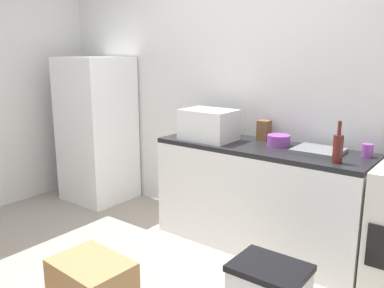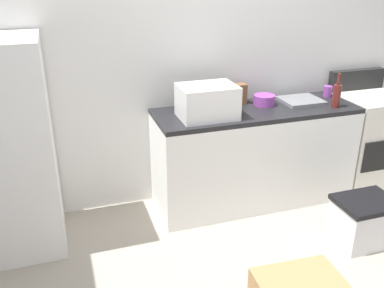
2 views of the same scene
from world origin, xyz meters
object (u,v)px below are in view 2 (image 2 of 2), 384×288
Objects in this scene: wine_bottle at (337,95)px; mixing_bowl at (264,100)px; knife_block at (240,94)px; coffee_mug at (328,91)px; refrigerator at (5,150)px; stove_oven at (365,138)px; storage_bin at (364,221)px; microwave at (207,102)px.

mixing_bowl is (-0.57, 0.25, -0.06)m from wine_bottle.
coffee_mug is at bearing -3.73° from knife_block.
refrigerator is 3.29m from stove_oven.
knife_block is at bearing 120.26° from storage_bin.
wine_bottle is (-0.54, -0.17, 0.54)m from stove_oven.
stove_oven is 2.39× the size of microwave.
microwave is at bearing -177.36° from stove_oven.
refrigerator is at bearing 179.14° from microwave.
stove_oven is at bearing 0.97° from refrigerator.
knife_block is (0.41, 0.27, -0.05)m from microwave.
stove_oven is 3.67× the size of wine_bottle.
microwave is 1.00× the size of storage_bin.
coffee_mug is 0.70m from mixing_bowl.
storage_bin is (2.60, -0.83, -0.62)m from refrigerator.
mixing_bowl is at bearing 3.60° from refrigerator.
stove_oven is 1.80m from microwave.
wine_bottle is 0.63m from mixing_bowl.
storage_bin is (1.04, -0.81, -0.84)m from microwave.
refrigerator reaches higher than knife_block.
wine_bottle is 3.00× the size of coffee_mug.
wine_bottle reaches higher than coffee_mug.
coffee_mug is 0.22× the size of storage_bin.
refrigerator is 5.39× the size of wine_bottle.
stove_oven is 5.79× the size of mixing_bowl.
refrigerator is at bearing -173.00° from knife_block.
knife_block is (-0.89, 0.06, 0.04)m from coffee_mug.
coffee_mug is (-0.41, 0.13, 0.48)m from stove_oven.
wine_bottle is (2.73, -0.12, 0.20)m from refrigerator.
knife_block reaches higher than mixing_bowl.
wine_bottle is 1.10m from storage_bin.
microwave reaches higher than knife_block.
microwave is 0.49m from knife_block.
refrigerator is 1.58m from microwave.
knife_block is at bearing 176.27° from coffee_mug.
wine_bottle reaches higher than mixing_bowl.
refrigerator is at bearing -179.03° from stove_oven.
wine_bottle is 1.67× the size of knife_block.
stove_oven reaches higher than storage_bin.
microwave is (1.56, -0.02, 0.23)m from refrigerator.
coffee_mug is (2.86, 0.18, 0.14)m from refrigerator.
mixing_bowl is (-0.69, -0.05, -0.00)m from coffee_mug.
coffee_mug is (0.13, 0.30, -0.06)m from wine_bottle.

